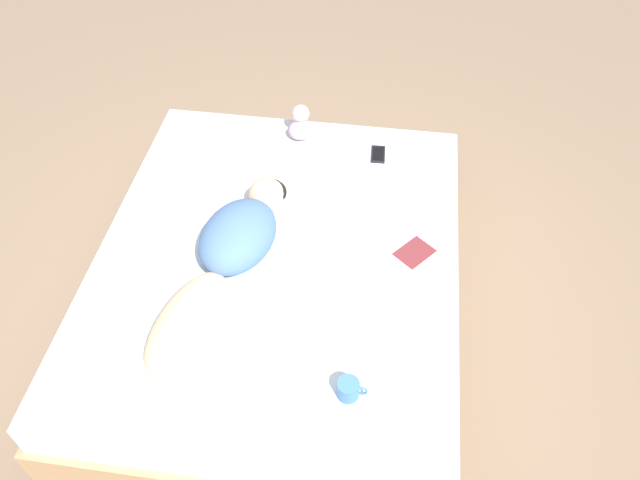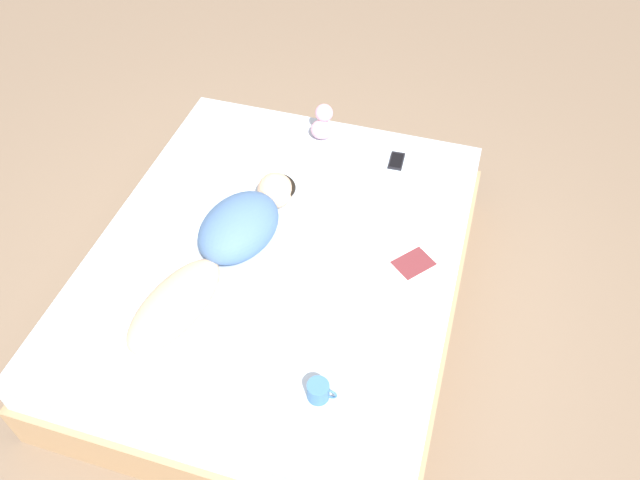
# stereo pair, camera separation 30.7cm
# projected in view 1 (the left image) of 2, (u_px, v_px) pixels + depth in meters

# --- Properties ---
(ground_plane) EXTENTS (12.00, 12.00, 0.00)m
(ground_plane) POSITION_uv_depth(u_px,v_px,m) (282.00, 310.00, 3.44)
(ground_plane) COLOR #7A6651
(bed) EXTENTS (1.83, 2.20, 0.48)m
(bed) POSITION_uv_depth(u_px,v_px,m) (280.00, 283.00, 3.26)
(bed) COLOR tan
(bed) RESTS_ON ground_plane
(person) EXTENTS (0.53, 1.25, 0.23)m
(person) POSITION_uv_depth(u_px,v_px,m) (228.00, 254.00, 2.94)
(person) COLOR #DBB28E
(person) RESTS_ON bed
(open_magazine) EXTENTS (0.49, 0.47, 0.01)m
(open_magazine) POSITION_uv_depth(u_px,v_px,m) (399.00, 242.00, 3.13)
(open_magazine) COLOR white
(open_magazine) RESTS_ON bed
(coffee_mug) EXTENTS (0.13, 0.09, 0.09)m
(coffee_mug) POSITION_uv_depth(u_px,v_px,m) (349.00, 389.00, 2.53)
(coffee_mug) COLOR teal
(coffee_mug) RESTS_ON bed
(cell_phone) EXTENTS (0.09, 0.15, 0.01)m
(cell_phone) POSITION_uv_depth(u_px,v_px,m) (378.00, 154.00, 3.58)
(cell_phone) COLOR black
(cell_phone) RESTS_ON bed
(plush_toy) EXTENTS (0.13, 0.16, 0.20)m
(plush_toy) POSITION_uv_depth(u_px,v_px,m) (300.00, 124.00, 3.63)
(plush_toy) COLOR #DB9EB2
(plush_toy) RESTS_ON bed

